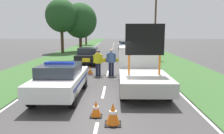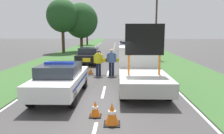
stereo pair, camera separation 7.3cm
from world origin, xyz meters
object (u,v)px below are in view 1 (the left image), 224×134
traffic_cone_near_police (90,70)px  roadside_tree_near_right (86,25)px  queued_car_hatch_blue (126,47)px  traffic_cone_behind_barrier (74,72)px  police_officer (98,61)px  roadside_tree_mid_left (61,16)px  traffic_cone_centre_front (142,67)px  traffic_cone_near_truck (96,109)px  queued_car_sedan_black (88,55)px  pedestrian_civilian (111,60)px  queued_car_sedan_silver (124,45)px  police_car (61,79)px  road_barrier (106,61)px  queued_car_suv_grey (128,50)px  utility_pole (155,21)px  roadside_tree_near_left (80,21)px  work_truck (140,68)px  traffic_cone_lane_edge (113,114)px

traffic_cone_near_police → roadside_tree_near_right: (-4.78, 32.88, 4.09)m
queued_car_hatch_blue → traffic_cone_behind_barrier: bearing=76.5°
police_officer → roadside_tree_mid_left: 17.51m
traffic_cone_near_police → roadside_tree_near_right: bearing=98.3°
police_officer → roadside_tree_near_right: (-5.40, 33.50, 3.35)m
traffic_cone_centre_front → traffic_cone_near_truck: (-2.63, -8.85, -0.00)m
queued_car_sedan_black → queued_car_hatch_blue: 11.80m
pedestrian_civilian → queued_car_sedan_silver: size_ratio=0.45×
queued_car_hatch_blue → police_car: bearing=79.7°
road_barrier → traffic_cone_centre_front: bearing=26.2°
police_officer → queued_car_suv_grey: size_ratio=0.42×
queued_car_sedan_black → utility_pole: 8.77m
roadside_tree_near_left → roadside_tree_mid_left: 3.07m
traffic_cone_near_truck → queued_car_suv_grey: (2.03, 18.18, 0.47)m
pedestrian_civilian → police_officer: bearing=173.6°
roadside_tree_near_left → roadside_tree_near_right: roadside_tree_near_left is taller
road_barrier → roadside_tree_mid_left: (-6.74, 15.38, 4.10)m
traffic_cone_near_police → roadside_tree_near_right: roadside_tree_near_right is taller
traffic_cone_behind_barrier → roadside_tree_near_left: 19.02m
police_car → work_truck: bearing=25.5°
police_car → police_officer: (1.29, 4.71, 0.21)m
pedestrian_civilian → roadside_tree_near_right: size_ratio=0.29×
traffic_cone_near_police → traffic_cone_near_truck: (1.12, -7.71, 0.00)m
queued_car_sedan_black → traffic_cone_near_police: bearing=98.6°
queued_car_sedan_black → road_barrier: bearing=109.6°
road_barrier → queued_car_sedan_silver: (2.00, 21.80, -0.19)m
queued_car_sedan_silver → traffic_cone_near_police: bearing=81.9°
queued_car_suv_grey → traffic_cone_near_truck: bearing=83.6°
road_barrier → traffic_cone_near_police: (-1.09, 0.15, -0.65)m
pedestrian_civilian → traffic_cone_near_police: bearing=148.0°
pedestrian_civilian → traffic_cone_behind_barrier: size_ratio=2.55×
road_barrier → traffic_cone_lane_edge: size_ratio=4.47×
traffic_cone_centre_front → pedestrian_civilian: bearing=-143.8°
traffic_cone_centre_front → roadside_tree_near_left: (-7.21, 16.16, 4.19)m
traffic_cone_near_police → queued_car_sedan_black: queued_car_sedan_black is taller
traffic_cone_lane_edge → queued_car_hatch_blue: (1.51, 24.50, 0.44)m
traffic_cone_behind_barrier → queued_car_hatch_blue: size_ratio=0.16×
traffic_cone_near_police → utility_pole: utility_pole is taller
queued_car_sedan_black → police_officer: bearing=103.7°
utility_pole → police_car: bearing=-114.6°
queued_car_sedan_black → roadside_tree_near_right: size_ratio=0.72×
queued_car_hatch_blue → utility_pole: utility_pole is taller
traffic_cone_near_truck → traffic_cone_behind_barrier: size_ratio=0.81×
traffic_cone_near_police → traffic_cone_centre_front: traffic_cone_centre_front is taller
queued_car_hatch_blue → queued_car_suv_grey: bearing=89.2°
traffic_cone_near_police → roadside_tree_near_left: size_ratio=0.08×
police_officer → roadside_tree_near_right: roadside_tree_near_right is taller
traffic_cone_centre_front → work_truck: bearing=-98.2°
traffic_cone_near_police → queued_car_hatch_blue: (3.23, 16.15, 0.52)m
traffic_cone_centre_front → queued_car_hatch_blue: (-0.52, 15.01, 0.51)m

